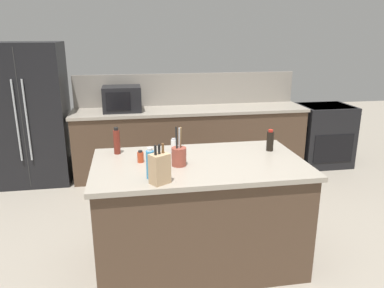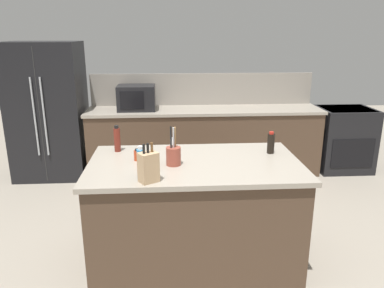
{
  "view_description": "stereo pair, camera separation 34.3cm",
  "coord_description": "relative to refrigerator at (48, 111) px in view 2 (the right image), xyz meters",
  "views": [
    {
      "loc": [
        -0.56,
        -2.89,
        1.98
      ],
      "look_at": [
        0.0,
        0.35,
        0.99
      ],
      "focal_mm": 35.0,
      "sensor_mm": 36.0,
      "label": 1
    },
    {
      "loc": [
        -0.22,
        -2.93,
        1.98
      ],
      "look_at": [
        0.0,
        0.35,
        0.99
      ],
      "focal_mm": 35.0,
      "sensor_mm": 36.0,
      "label": 2
    }
  ],
  "objects": [
    {
      "name": "back_counter_run",
      "position": [
        2.16,
        -0.05,
        -0.46
      ],
      "size": [
        3.28,
        0.66,
        0.94
      ],
      "color": "#4C3828",
      "rests_on": "ground_plane"
    },
    {
      "name": "salt_shaker",
      "position": [
        1.68,
        -1.95,
        0.07
      ],
      "size": [
        0.05,
        0.05,
        0.13
      ],
      "color": "silver",
      "rests_on": "kitchen_island"
    },
    {
      "name": "ground_plane",
      "position": [
        1.86,
        -2.25,
        -0.93
      ],
      "size": [
        14.0,
        14.0,
        0.0
      ],
      "primitive_type": "plane",
      "color": "gray"
    },
    {
      "name": "vinegar_bottle",
      "position": [
        1.18,
        -1.92,
        0.13
      ],
      "size": [
        0.06,
        0.06,
        0.24
      ],
      "color": "maroon",
      "rests_on": "kitchen_island"
    },
    {
      "name": "refrigerator",
      "position": [
        0.0,
        0.0,
        0.0
      ],
      "size": [
        0.96,
        0.75,
        1.86
      ],
      "color": "black",
      "rests_on": "ground_plane"
    },
    {
      "name": "range_oven",
      "position": [
        4.22,
        -0.05,
        -0.46
      ],
      "size": [
        0.76,
        0.65,
        0.92
      ],
      "color": "black",
      "rests_on": "ground_plane"
    },
    {
      "name": "wall_backsplash",
      "position": [
        2.16,
        0.27,
        0.24
      ],
      "size": [
        3.24,
        0.03,
        0.46
      ],
      "primitive_type": "cube",
      "color": "gray",
      "rests_on": "back_counter_run"
    },
    {
      "name": "soy_sauce_bottle",
      "position": [
        2.55,
        -2.06,
        0.11
      ],
      "size": [
        0.06,
        0.06,
        0.2
      ],
      "color": "black",
      "rests_on": "kitchen_island"
    },
    {
      "name": "knife_block",
      "position": [
        1.5,
        -2.65,
        0.13
      ],
      "size": [
        0.16,
        0.15,
        0.29
      ],
      "rotation": [
        0.0,
        0.0,
        0.56
      ],
      "color": "tan",
      "rests_on": "kitchen_island"
    },
    {
      "name": "kitchen_island",
      "position": [
        1.86,
        -2.25,
        -0.46
      ],
      "size": [
        1.76,
        1.02,
        0.94
      ],
      "color": "#4C3828",
      "rests_on": "ground_plane"
    },
    {
      "name": "utensil_crock",
      "position": [
        1.68,
        -2.31,
        0.09
      ],
      "size": [
        0.12,
        0.12,
        0.32
      ],
      "color": "brown",
      "rests_on": "kitchen_island"
    },
    {
      "name": "microwave",
      "position": [
        1.22,
        -0.05,
        0.18
      ],
      "size": [
        0.51,
        0.39,
        0.34
      ],
      "color": "black",
      "rests_on": "back_counter_run"
    },
    {
      "name": "spice_jar_paprika",
      "position": [
        1.38,
        -2.18,
        0.06
      ],
      "size": [
        0.05,
        0.05,
        0.1
      ],
      "color": "#B73D1E",
      "rests_on": "kitchen_island"
    },
    {
      "name": "dish_soap_bottle",
      "position": [
        1.44,
        -2.55,
        0.12
      ],
      "size": [
        0.06,
        0.06,
        0.24
      ],
      "color": "#3384BC",
      "rests_on": "kitchen_island"
    }
  ]
}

